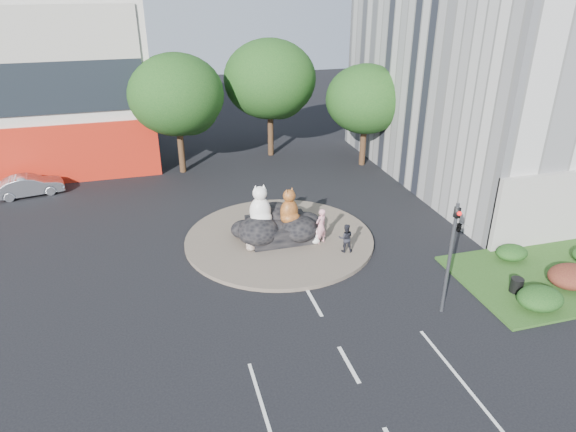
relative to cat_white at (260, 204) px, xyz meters
name	(u,v)px	position (x,y,z in m)	size (l,w,h in m)	color
ground	(349,364)	(0.97, -10.13, -2.18)	(120.00, 120.00, 0.00)	black
roundabout_island	(279,239)	(0.97, -0.13, -2.08)	(10.00, 10.00, 0.20)	brown
rock_plinth	(279,229)	(0.97, -0.13, -1.53)	(3.20, 2.60, 0.90)	black
grass_verge	(562,274)	(12.97, -7.13, -2.12)	(10.00, 6.00, 0.12)	#234617
tree_left	(177,98)	(-2.96, 11.93, 3.07)	(6.46, 6.46, 8.27)	#382314
tree_mid	(271,83)	(4.04, 13.93, 3.38)	(6.84, 6.84, 8.76)	#382314
tree_right	(366,102)	(10.04, 9.93, 2.45)	(5.70, 5.70, 7.30)	#382314
hedge_near_green	(540,298)	(9.97, -9.13, -1.61)	(2.00, 1.60, 0.90)	#143E13
hedge_red	(572,277)	(12.47, -8.13, -1.56)	(2.20, 1.76, 0.99)	#4E1417
hedge_back_green	(512,253)	(11.47, -5.33, -1.70)	(1.60, 1.28, 0.72)	#143E13
traffic_light	(455,235)	(6.07, -8.14, 1.44)	(0.44, 1.24, 5.00)	#595B60
street_lamp	(525,150)	(13.79, -2.13, 2.37)	(2.34, 0.22, 8.06)	#595B60
cat_white	(260,204)	(0.00, 0.00, 0.00)	(1.29, 1.12, 2.16)	white
cat_tabby	(289,205)	(1.48, -0.30, -0.12)	(1.15, 1.00, 1.92)	#B45425
kitten_calico	(250,242)	(-0.78, -1.09, -1.52)	(0.55, 0.48, 0.91)	white
kitten_white	(315,236)	(2.62, -1.27, -1.56)	(0.50, 0.43, 0.84)	white
pedestrian_pink	(321,226)	(2.90, -1.30, -1.03)	(0.69, 0.46, 1.90)	pink
pedestrian_dark	(346,238)	(3.80, -2.52, -1.23)	(0.73, 0.57, 1.50)	black
parked_car	(29,185)	(-12.85, 10.12, -1.51)	(1.41, 4.06, 1.34)	#B5B7BE
litter_bin	(517,285)	(9.83, -7.85, -1.73)	(0.56, 0.56, 0.66)	black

